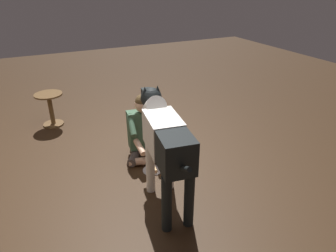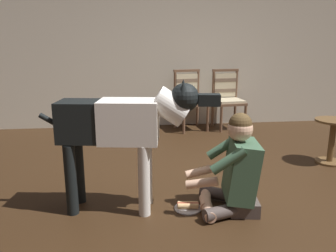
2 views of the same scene
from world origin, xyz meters
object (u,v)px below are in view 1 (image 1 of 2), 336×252
Objects in this scene: large_dog at (165,139)px; person_sitting_on_floor at (144,132)px; hot_dog_on_plate at (152,169)px; round_side_table at (50,106)px.

person_sitting_on_floor is at bearing -8.42° from large_dog.
large_dog is 6.26× the size of hot_dog_on_plate.
person_sitting_on_floor reaches higher than hot_dog_on_plate.
round_side_table is at bearing 26.52° from hot_dog_on_plate.
large_dog reaches higher than hot_dog_on_plate.
large_dog is at bearing 171.58° from hot_dog_on_plate.
person_sitting_on_floor is at bearing -146.36° from round_side_table.
person_sitting_on_floor is 0.58× the size of large_dog.
round_side_table is (1.51, 1.01, -0.03)m from person_sitting_on_floor.
hot_dog_on_plate is 0.44× the size of round_side_table.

